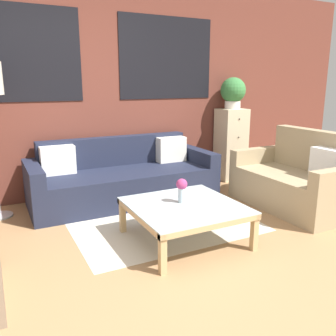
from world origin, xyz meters
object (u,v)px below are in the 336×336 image
at_px(coffee_table, 185,209).
at_px(flower_vase, 182,188).
at_px(drawer_cabinet, 231,144).
at_px(potted_plant, 233,92).
at_px(settee_vintage, 296,182).
at_px(couch_dark, 123,179).

relative_size(coffee_table, flower_vase, 4.24).
distance_m(drawer_cabinet, potted_plant, 0.80).
xyz_separation_m(potted_plant, flower_vase, (-1.74, -1.57, -0.84)).
relative_size(settee_vintage, potted_plant, 3.07).
xyz_separation_m(couch_dark, coffee_table, (0.10, -1.40, 0.04)).
bearing_deg(flower_vase, couch_dark, 94.57).
height_order(couch_dark, settee_vintage, settee_vintage).
height_order(couch_dark, flower_vase, couch_dark).
height_order(drawer_cabinet, flower_vase, drawer_cabinet).
distance_m(coffee_table, potted_plant, 2.60).
distance_m(couch_dark, drawer_cabinet, 1.88).
bearing_deg(settee_vintage, couch_dark, 146.46).
height_order(settee_vintage, flower_vase, settee_vintage).
xyz_separation_m(drawer_cabinet, flower_vase, (-1.74, -1.57, -0.04)).
relative_size(settee_vintage, coffee_table, 1.43).
xyz_separation_m(settee_vintage, potted_plant, (0.07, 1.41, 1.03)).
height_order(coffee_table, flower_vase, flower_vase).
xyz_separation_m(settee_vintage, coffee_table, (-1.67, -0.23, 0.00)).
distance_m(coffee_table, flower_vase, 0.20).
xyz_separation_m(drawer_cabinet, potted_plant, (-0.00, 0.00, 0.80)).
height_order(coffee_table, drawer_cabinet, drawer_cabinet).
bearing_deg(coffee_table, potted_plant, 43.20).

